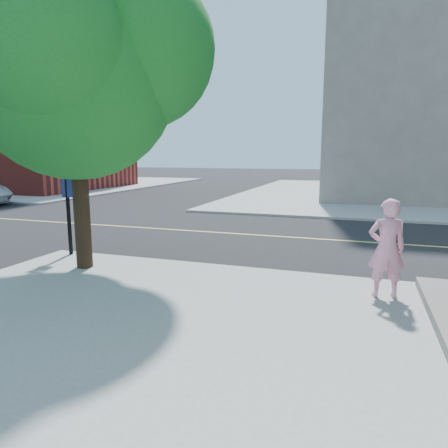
% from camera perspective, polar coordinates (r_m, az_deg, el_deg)
% --- Properties ---
extents(ground, '(140.00, 140.00, 0.00)m').
position_cam_1_polar(ground, '(12.16, -18.29, -4.40)').
color(ground, black).
rests_on(ground, ground).
extents(road_ew, '(140.00, 9.00, 0.01)m').
position_cam_1_polar(road_ew, '(15.89, -8.59, -0.72)').
color(road_ew, black).
rests_on(road_ew, ground).
extents(sidewalk_nw, '(26.00, 25.00, 0.12)m').
position_cam_1_polar(sidewalk_nw, '(43.26, -25.84, 5.11)').
color(sidewalk_nw, gray).
rests_on(sidewalk_nw, ground).
extents(church, '(15.20, 12.00, 14.40)m').
position_cam_1_polar(church, '(38.81, -27.07, 15.14)').
color(church, maroon).
rests_on(church, sidewalk_nw).
extents(man_on_phone, '(0.79, 0.61, 1.94)m').
position_cam_1_polar(man_on_phone, '(8.42, 21.89, -3.21)').
color(man_on_phone, pink).
rests_on(man_on_phone, sidewalk_se).
extents(street_tree, '(5.91, 5.37, 7.84)m').
position_cam_1_polar(street_tree, '(10.50, -19.92, 21.92)').
color(street_tree, black).
rests_on(street_tree, sidewalk_se).
extents(signal_pole, '(3.26, 0.37, 3.68)m').
position_cam_1_polar(signal_pole, '(13.04, -27.69, 9.76)').
color(signal_pole, black).
rests_on(signal_pole, sidewalk_se).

